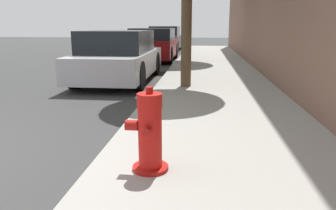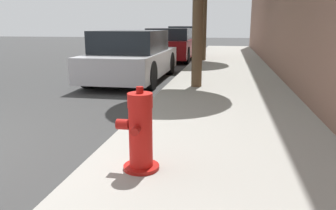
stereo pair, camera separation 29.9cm
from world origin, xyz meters
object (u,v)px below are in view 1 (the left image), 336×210
Objects in this scene: parked_car_near at (119,57)px; parked_car_mid at (153,45)px; fire_hydrant at (150,133)px; parked_car_far at (165,39)px.

parked_car_mid is at bearing 88.99° from parked_car_near.
parked_car_near is at bearing 106.97° from fire_hydrant.
parked_car_near reaches higher than fire_hydrant.
parked_car_far is (-1.81, 16.99, 0.20)m from fire_hydrant.
parked_car_near is at bearing -91.01° from parked_car_mid.
parked_car_near is at bearing -89.76° from parked_car_far.
fire_hydrant is 6.06m from parked_car_near.
fire_hydrant is 0.20× the size of parked_car_mid.
parked_car_near is 1.06× the size of parked_car_mid.
parked_car_mid is at bearing -88.56° from parked_car_far.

